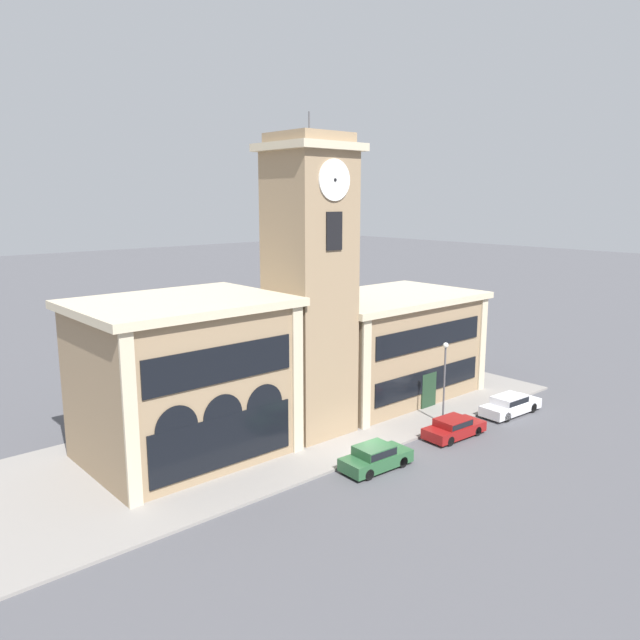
# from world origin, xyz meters

# --- Properties ---
(ground_plane) EXTENTS (300.00, 300.00, 0.00)m
(ground_plane) POSITION_xyz_m (0.00, 0.00, 0.00)
(ground_plane) COLOR #4C4C51
(sidewalk_kerb) EXTENTS (39.57, 13.44, 0.15)m
(sidewalk_kerb) POSITION_xyz_m (0.00, 6.72, 0.07)
(sidewalk_kerb) COLOR gray
(sidewalk_kerb) RESTS_ON ground_plane
(clock_tower) EXTENTS (5.00, 5.00, 19.62)m
(clock_tower) POSITION_xyz_m (0.00, 5.42, 9.26)
(clock_tower) COLOR #937A5B
(clock_tower) RESTS_ON ground_plane
(town_hall_left_wing) EXTENTS (11.46, 8.86, 9.20)m
(town_hall_left_wing) POSITION_xyz_m (-7.83, 7.32, 4.63)
(town_hall_left_wing) COLOR #937A5B
(town_hall_left_wing) RESTS_ON ground_plane
(town_hall_right_wing) EXTENTS (14.03, 8.86, 7.71)m
(town_hall_right_wing) POSITION_xyz_m (9.12, 7.33, 3.88)
(town_hall_right_wing) COLOR #937A5B
(town_hall_right_wing) RESTS_ON ground_plane
(parked_car_near) EXTENTS (4.23, 1.97, 1.39)m
(parked_car_near) POSITION_xyz_m (-0.94, -1.22, 0.72)
(parked_car_near) COLOR #285633
(parked_car_near) RESTS_ON ground_plane
(parked_car_mid) EXTENTS (4.31, 1.96, 1.26)m
(parked_car_mid) POSITION_xyz_m (6.10, -1.22, 0.66)
(parked_car_mid) COLOR maroon
(parked_car_mid) RESTS_ON ground_plane
(parked_car_far) EXTENTS (4.94, 1.99, 1.35)m
(parked_car_far) POSITION_xyz_m (12.47, -1.22, 0.71)
(parked_car_far) COLOR silver
(parked_car_far) RESTS_ON ground_plane
(street_lamp) EXTENTS (0.36, 0.36, 5.44)m
(street_lamp) POSITION_xyz_m (7.26, 0.51, 3.75)
(street_lamp) COLOR #4C4C51
(street_lamp) RESTS_ON sidewalk_kerb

